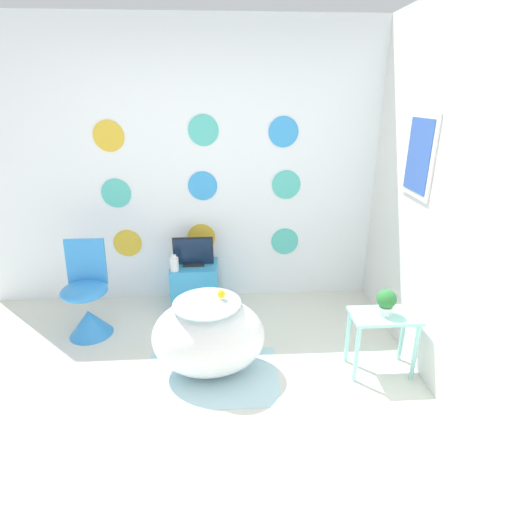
{
  "coord_description": "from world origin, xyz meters",
  "views": [
    {
      "loc": [
        0.28,
        -1.78,
        1.96
      ],
      "look_at": [
        0.44,
        0.96,
        0.85
      ],
      "focal_mm": 28.0,
      "sensor_mm": 36.0,
      "label": 1
    }
  ],
  "objects_px": {
    "vase": "(174,264)",
    "potted_plant_left": "(386,301)",
    "tv": "(193,253)",
    "bathtub": "(209,336)",
    "chair": "(88,306)"
  },
  "relations": [
    {
      "from": "chair",
      "to": "potted_plant_left",
      "type": "xyz_separation_m",
      "value": [
        2.35,
        -0.65,
        0.32
      ]
    },
    {
      "from": "vase",
      "to": "potted_plant_left",
      "type": "xyz_separation_m",
      "value": [
        1.63,
        -0.98,
        0.08
      ]
    },
    {
      "from": "bathtub",
      "to": "tv",
      "type": "relative_size",
      "value": 2.18
    },
    {
      "from": "chair",
      "to": "bathtub",
      "type": "bearing_deg",
      "value": -28.44
    },
    {
      "from": "bathtub",
      "to": "vase",
      "type": "xyz_separation_m",
      "value": [
        -0.35,
        0.9,
        0.21
      ]
    },
    {
      "from": "tv",
      "to": "vase",
      "type": "distance_m",
      "value": 0.22
    },
    {
      "from": "vase",
      "to": "chair",
      "type": "bearing_deg",
      "value": -155.62
    },
    {
      "from": "bathtub",
      "to": "tv",
      "type": "bearing_deg",
      "value": 100.09
    },
    {
      "from": "tv",
      "to": "potted_plant_left",
      "type": "distance_m",
      "value": 1.84
    },
    {
      "from": "chair",
      "to": "tv",
      "type": "bearing_deg",
      "value": 27.43
    },
    {
      "from": "bathtub",
      "to": "tv",
      "type": "distance_m",
      "value": 1.09
    },
    {
      "from": "bathtub",
      "to": "chair",
      "type": "distance_m",
      "value": 1.22
    },
    {
      "from": "bathtub",
      "to": "vase",
      "type": "relative_size",
      "value": 5.32
    },
    {
      "from": "bathtub",
      "to": "chair",
      "type": "relative_size",
      "value": 1.0
    },
    {
      "from": "potted_plant_left",
      "to": "tv",
      "type": "bearing_deg",
      "value": 142.77
    }
  ]
}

